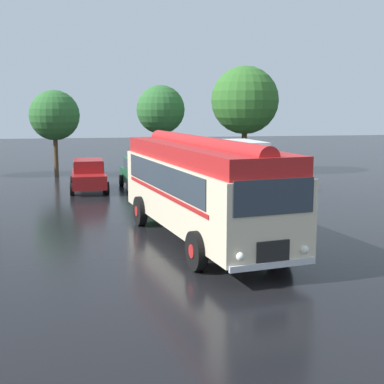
% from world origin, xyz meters
% --- Properties ---
extents(ground_plane, '(120.00, 120.00, 0.00)m').
position_xyz_m(ground_plane, '(0.00, 0.00, 0.00)').
color(ground_plane, black).
extents(vintage_bus, '(4.20, 10.36, 3.49)m').
position_xyz_m(vintage_bus, '(-0.84, -0.21, 1.89)').
color(vintage_bus, beige).
rests_on(vintage_bus, ground).
extents(car_near_left, '(2.07, 4.26, 1.66)m').
position_xyz_m(car_near_left, '(-4.62, 11.27, 0.85)').
color(car_near_left, maroon).
rests_on(car_near_left, ground).
extents(car_mid_left, '(2.28, 4.35, 1.66)m').
position_xyz_m(car_mid_left, '(-1.84, 11.56, 0.85)').
color(car_mid_left, '#144C28').
rests_on(car_mid_left, ground).
extents(car_mid_right, '(2.09, 4.27, 1.66)m').
position_xyz_m(car_mid_right, '(1.33, 10.58, 0.85)').
color(car_mid_right, '#144C28').
rests_on(car_mid_right, ground).
extents(box_van, '(2.74, 5.92, 2.50)m').
position_xyz_m(box_van, '(4.03, 11.53, 1.36)').
color(box_van, silver).
rests_on(box_van, ground).
extents(tree_left_of_centre, '(3.16, 3.16, 5.47)m').
position_xyz_m(tree_left_of_centre, '(-6.74, 17.65, 3.93)').
color(tree_left_of_centre, '#4C3823').
rests_on(tree_left_of_centre, ground).
extents(tree_centre, '(3.19, 3.19, 5.83)m').
position_xyz_m(tree_centre, '(-0.00, 17.96, 4.22)').
color(tree_centre, '#4C3823').
rests_on(tree_centre, ground).
extents(tree_right_of_centre, '(4.49, 4.49, 7.09)m').
position_xyz_m(tree_right_of_centre, '(5.65, 17.40, 4.85)').
color(tree_right_of_centre, '#4C3823').
rests_on(tree_right_of_centre, ground).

